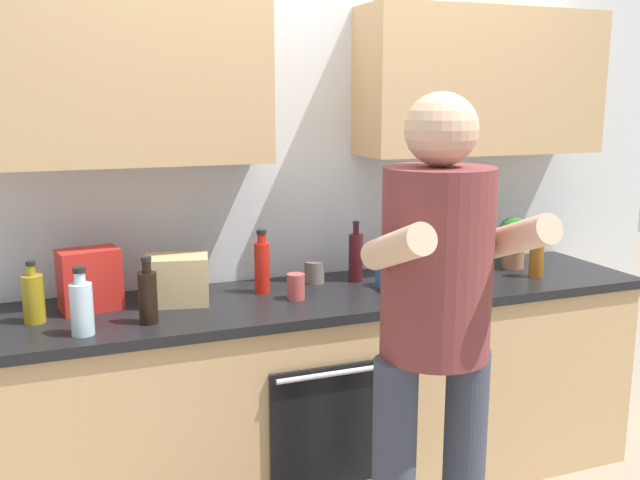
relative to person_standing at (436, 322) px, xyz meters
The scene contains 17 objects.
back_wall_unit 1.21m from the person_standing, 90.91° to the left, with size 4.00×0.38×2.50m.
counter 1.01m from the person_standing, 91.08° to the left, with size 2.84×0.67×0.90m.
person_standing is the anchor object (origin of this frame).
bottle_wine 0.98m from the person_standing, 80.79° to the left, with size 0.06×0.06×0.27m.
bottle_water 1.20m from the person_standing, 147.69° to the left, with size 0.08×0.08×0.24m.
bottle_syrup 1.21m from the person_standing, 37.74° to the left, with size 0.06×0.06×0.23m.
bottle_hotsauce 0.98m from the person_standing, 106.97° to the left, with size 0.06×0.06×0.27m.
bottle_oil 1.45m from the person_standing, 144.22° to the left, with size 0.08×0.08×0.23m.
bottle_soy 1.05m from the person_standing, 138.70° to the left, with size 0.07×0.07×0.25m.
cup_stoneware 1.01m from the person_standing, 91.37° to the left, with size 0.09×0.09×0.10m, color slate.
cup_ceramic 0.82m from the person_standing, 103.17° to the left, with size 0.07×0.07×0.11m, color #BF4C47.
cup_tea 0.88m from the person_standing, 73.81° to the left, with size 0.09×0.09×0.10m, color #33598C.
mixing_bowl 1.03m from the person_standing, 53.07° to the left, with size 0.24×0.24×0.09m, color silver.
knife_block 0.78m from the person_standing, 64.60° to the left, with size 0.10×0.14×0.30m.
potted_herb 1.34m from the person_standing, 43.75° to the left, with size 0.16×0.16×0.25m.
grocery_bag_crisps 1.35m from the person_standing, 135.92° to the left, with size 0.22×0.14×0.24m, color red.
grocery_bag_bread 1.11m from the person_standing, 125.45° to the left, with size 0.25×0.18×0.19m, color tan.
Camera 1 is at (-1.05, -2.63, 1.70)m, focal length 39.09 mm.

